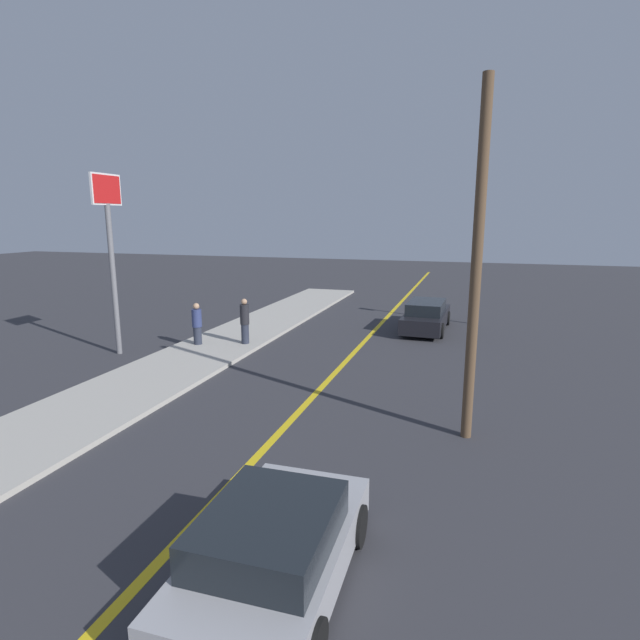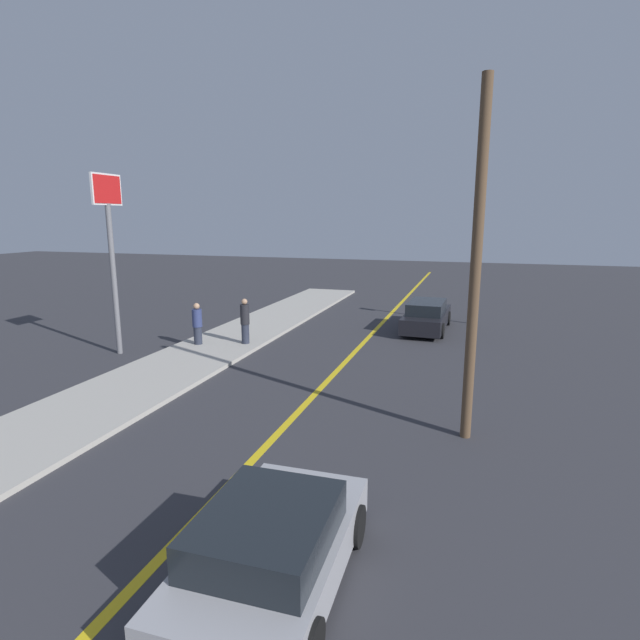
{
  "view_description": "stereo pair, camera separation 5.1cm",
  "coord_description": "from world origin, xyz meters",
  "px_view_note": "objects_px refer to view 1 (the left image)",
  "views": [
    {
      "loc": [
        4.29,
        0.27,
        5.07
      ],
      "look_at": [
        -0.66,
        15.97,
        1.67
      ],
      "focal_mm": 28.0,
      "sensor_mm": 36.0,
      "label": 1
    },
    {
      "loc": [
        4.34,
        0.29,
        5.07
      ],
      "look_at": [
        -0.66,
        15.97,
        1.67
      ],
      "focal_mm": 28.0,
      "sensor_mm": 36.0,
      "label": 2
    }
  ],
  "objects_px": {
    "pedestrian_by_sign": "(245,321)",
    "utility_pole": "(476,267)",
    "car_near_right_lane": "(274,548)",
    "car_ahead_center": "(426,316)",
    "traffic_light": "(475,272)",
    "roadside_sign": "(109,229)",
    "pedestrian_far_standing": "(197,324)"
  },
  "relations": [
    {
      "from": "pedestrian_by_sign",
      "to": "utility_pole",
      "type": "bearing_deg",
      "value": -34.86
    },
    {
      "from": "car_near_right_lane",
      "to": "pedestrian_by_sign",
      "type": "xyz_separation_m",
      "value": [
        -6.21,
        11.91,
        0.42
      ]
    },
    {
      "from": "car_ahead_center",
      "to": "traffic_light",
      "type": "distance_m",
      "value": 3.42
    },
    {
      "from": "car_near_right_lane",
      "to": "roadside_sign",
      "type": "relative_size",
      "value": 0.58
    },
    {
      "from": "car_ahead_center",
      "to": "pedestrian_far_standing",
      "type": "xyz_separation_m",
      "value": [
        -8.31,
        -5.84,
        0.29
      ]
    },
    {
      "from": "pedestrian_by_sign",
      "to": "roadside_sign",
      "type": "height_order",
      "value": "roadside_sign"
    },
    {
      "from": "pedestrian_by_sign",
      "to": "traffic_light",
      "type": "distance_m",
      "value": 11.3
    },
    {
      "from": "traffic_light",
      "to": "pedestrian_far_standing",
      "type": "bearing_deg",
      "value": -142.48
    },
    {
      "from": "car_ahead_center",
      "to": "roadside_sign",
      "type": "distance_m",
      "value": 13.66
    },
    {
      "from": "pedestrian_far_standing",
      "to": "pedestrian_by_sign",
      "type": "xyz_separation_m",
      "value": [
        1.74,
        0.67,
        0.09
      ]
    },
    {
      "from": "pedestrian_far_standing",
      "to": "traffic_light",
      "type": "relative_size",
      "value": 0.4
    },
    {
      "from": "car_near_right_lane",
      "to": "pedestrian_far_standing",
      "type": "relative_size",
      "value": 2.32
    },
    {
      "from": "pedestrian_far_standing",
      "to": "roadside_sign",
      "type": "relative_size",
      "value": 0.25
    },
    {
      "from": "car_near_right_lane",
      "to": "pedestrian_far_standing",
      "type": "height_order",
      "value": "pedestrian_far_standing"
    },
    {
      "from": "car_ahead_center",
      "to": "pedestrian_by_sign",
      "type": "distance_m",
      "value": 8.37
    },
    {
      "from": "traffic_light",
      "to": "pedestrian_by_sign",
      "type": "bearing_deg",
      "value": -139.77
    },
    {
      "from": "traffic_light",
      "to": "car_ahead_center",
      "type": "bearing_deg",
      "value": -133.88
    },
    {
      "from": "pedestrian_far_standing",
      "to": "utility_pole",
      "type": "relative_size",
      "value": 0.21
    },
    {
      "from": "car_near_right_lane",
      "to": "pedestrian_far_standing",
      "type": "bearing_deg",
      "value": 124.42
    },
    {
      "from": "car_near_right_lane",
      "to": "car_ahead_center",
      "type": "relative_size",
      "value": 0.82
    },
    {
      "from": "pedestrian_far_standing",
      "to": "pedestrian_by_sign",
      "type": "height_order",
      "value": "pedestrian_by_sign"
    },
    {
      "from": "car_ahead_center",
      "to": "roadside_sign",
      "type": "xyz_separation_m",
      "value": [
        -10.68,
        -7.54,
        3.98
      ]
    },
    {
      "from": "car_near_right_lane",
      "to": "roadside_sign",
      "type": "xyz_separation_m",
      "value": [
        -10.33,
        9.54,
        4.02
      ]
    },
    {
      "from": "roadside_sign",
      "to": "traffic_light",
      "type": "bearing_deg",
      "value": 37.16
    },
    {
      "from": "roadside_sign",
      "to": "car_ahead_center",
      "type": "bearing_deg",
      "value": 35.2
    },
    {
      "from": "car_near_right_lane",
      "to": "utility_pole",
      "type": "distance_m",
      "value": 7.21
    },
    {
      "from": "car_near_right_lane",
      "to": "pedestrian_far_standing",
      "type": "distance_m",
      "value": 13.77
    },
    {
      "from": "car_ahead_center",
      "to": "car_near_right_lane",
      "type": "bearing_deg",
      "value": -89.42
    },
    {
      "from": "utility_pole",
      "to": "roadside_sign",
      "type": "bearing_deg",
      "value": 164.04
    },
    {
      "from": "pedestrian_far_standing",
      "to": "roadside_sign",
      "type": "distance_m",
      "value": 4.7
    },
    {
      "from": "pedestrian_far_standing",
      "to": "utility_pole",
      "type": "xyz_separation_m",
      "value": [
        10.37,
        -5.34,
        3.04
      ]
    },
    {
      "from": "utility_pole",
      "to": "pedestrian_far_standing",
      "type": "bearing_deg",
      "value": 152.77
    }
  ]
}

